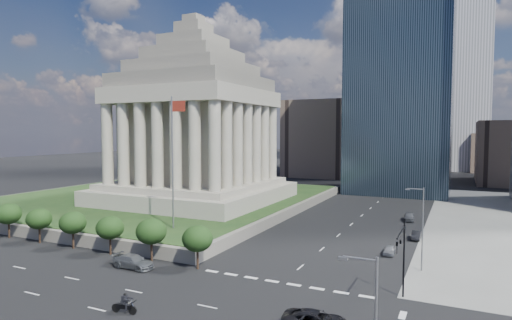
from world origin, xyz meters
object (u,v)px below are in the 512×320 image
Objects in this scene: flagpole at (173,155)px; street_lamp_north at (421,224)px; parked_sedan_far at (409,217)px; suv_grey at (133,262)px; traffic_signal_ne at (402,250)px; motorcycle_trail at (124,303)px; parked_sedan_mid at (416,236)px; war_memorial at (195,109)px; parked_sedan_near at (389,250)px.

street_lamp_north is (35.16, 1.00, -7.45)m from flagpole.
suv_grey is at bearing -126.69° from parked_sedan_far.
traffic_signal_ne is (34.33, -10.30, -7.86)m from flagpole.
motorcycle_trail is at bearing -140.11° from suv_grey.
flagpole is 5.38× the size of parked_sedan_mid.
parked_sedan_mid is 45.53m from motorcycle_trail.
suv_grey reaches higher than parked_sedan_mid.
motorcycle_trail reaches higher than parked_sedan_mid.
suv_grey is 51.56m from parked_sedan_far.
street_lamp_north reaches higher than parked_sedan_mid.
traffic_signal_ne is at bearing -16.71° from flagpole.
suv_grey is (15.75, -37.10, -20.60)m from war_memorial.
parked_sedan_near is (30.83, 6.39, -12.51)m from flagpole.
war_memorial is at bearing 116.89° from flagpole.
war_memorial is 14.96× the size of motorcycle_trail.
parked_sedan_mid is 14.36m from parked_sedan_far.
parked_sedan_mid is (2.50, 10.14, 0.01)m from parked_sedan_near.
parked_sedan_mid is at bearing -9.32° from war_memorial.
street_lamp_north reaches higher than parked_sedan_far.
flagpole is 39.25m from parked_sedan_mid.
traffic_signal_ne is at bearing -87.85° from parked_sedan_mid.
war_memorial is 60.00m from traffic_signal_ne.
motorcycle_trail is at bearing -63.26° from war_memorial.
flagpole is (12.17, -24.00, -8.29)m from war_memorial.
parked_sedan_far is at bearing 94.88° from traffic_signal_ne.
parked_sedan_mid is at bearing 96.71° from street_lamp_north.
traffic_signal_ne is 1.44× the size of suv_grey.
motorcycle_trail is (-22.53, -13.28, -4.28)m from traffic_signal_ne.
war_memorial is 54.92m from street_lamp_north.
motorcycle_trail is at bearing -114.11° from parked_sedan_far.
street_lamp_north is 34.93m from suv_grey.
flagpole is 33.88m from parked_sedan_near.
parked_sedan_far is at bearing 88.54° from parked_sedan_near.
motorcycle_trail is (23.97, -47.58, -20.43)m from war_memorial.
war_memorial reaches higher than flagpole.
suv_grey is (3.57, -13.10, -12.31)m from flagpole.
parked_sedan_mid is at bearing 92.13° from traffic_signal_ne.
parked_sedan_far reaches higher than parked_sedan_near.
flagpole is 2.50× the size of traffic_signal_ne.
traffic_signal_ne reaches higher than suv_grey.
parked_sedan_near is at bearing 49.48° from motorcycle_trail.
street_lamp_north is at bearing -25.92° from war_memorial.
flagpole is 7.67× the size of motorcycle_trail.
parked_sedan_near is 24.28m from parked_sedan_far.
suv_grey is 1.19× the size of parked_sedan_far.
street_lamp_north is 1.81× the size of suv_grey.
motorcycle_trail reaches higher than parked_sedan_near.
parked_sedan_mid is at bearing 26.38° from flagpole.
war_memorial is at bearing 108.63° from motorcycle_trail.
suv_grey is 33.51m from parked_sedan_near.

